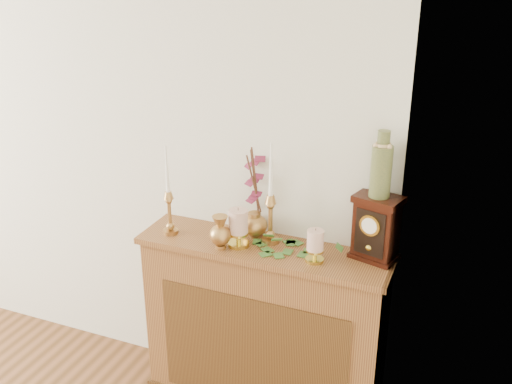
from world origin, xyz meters
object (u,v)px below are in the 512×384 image
at_px(candlestick_center, 271,211).
at_px(ceramic_vase, 381,168).
at_px(mantel_clock, 376,228).
at_px(ginger_jar, 255,194).
at_px(candlestick_left, 169,206).
at_px(bud_vase, 220,233).

relative_size(candlestick_center, ceramic_vase, 1.67).
distance_m(candlestick_center, ceramic_vase, 0.57).
bearing_deg(mantel_clock, ginger_jar, -167.59).
height_order(candlestick_left, ceramic_vase, ceramic_vase).
xyz_separation_m(bud_vase, mantel_clock, (0.69, 0.18, 0.07)).
relative_size(mantel_clock, ceramic_vase, 1.02).
distance_m(candlestick_center, ginger_jar, 0.13).
bearing_deg(ginger_jar, ceramic_vase, -2.60).
bearing_deg(candlestick_left, bud_vase, -9.73).
bearing_deg(ceramic_vase, bud_vase, -165.26).
bearing_deg(candlestick_center, ceramic_vase, 3.93).
relative_size(bud_vase, ginger_jar, 0.35).
bearing_deg(candlestick_left, mantel_clock, 7.35).
distance_m(candlestick_left, mantel_clock, 1.00).
distance_m(ginger_jar, ceramic_vase, 0.64).
relative_size(candlestick_left, candlestick_center, 0.91).
distance_m(mantel_clock, ceramic_vase, 0.29).
bearing_deg(ceramic_vase, mantel_clock, -105.27).
bearing_deg(mantel_clock, candlestick_center, -161.10).
distance_m(candlestick_center, mantel_clock, 0.50).
height_order(candlestick_left, bud_vase, candlestick_left).
bearing_deg(mantel_clock, ceramic_vase, 90.00).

